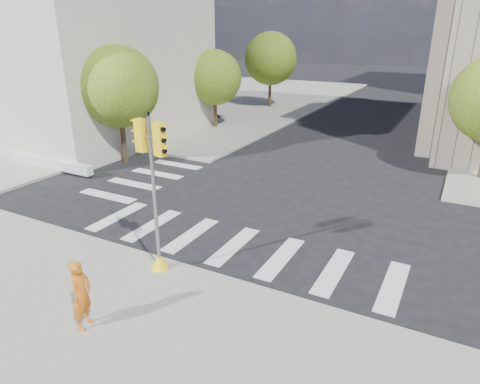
% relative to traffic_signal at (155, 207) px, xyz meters
% --- Properties ---
extents(ground, '(160.00, 160.00, 0.00)m').
position_rel_traffic_signal_xyz_m(ground, '(1.30, 4.60, -2.24)').
color(ground, black).
rests_on(ground, ground).
extents(sidewalk_far_left, '(28.00, 40.00, 0.15)m').
position_rel_traffic_signal_xyz_m(sidewalk_far_left, '(-18.70, 30.60, -2.17)').
color(sidewalk_far_left, gray).
rests_on(sidewalk_far_left, ground).
extents(classical_building, '(19.00, 15.00, 12.70)m').
position_rel_traffic_signal_xyz_m(classical_building, '(-18.70, 12.60, 4.20)').
color(classical_building, beige).
rests_on(classical_building, ground).
extents(tree_lw_near, '(4.40, 4.40, 6.41)m').
position_rel_traffic_signal_xyz_m(tree_lw_near, '(-9.20, 8.60, 1.96)').
color(tree_lw_near, '#382616').
rests_on(tree_lw_near, ground).
extents(tree_lw_mid, '(4.00, 4.00, 5.77)m').
position_rel_traffic_signal_xyz_m(tree_lw_mid, '(-9.20, 18.60, 1.52)').
color(tree_lw_mid, '#382616').
rests_on(tree_lw_mid, ground).
extents(tree_lw_far, '(4.80, 4.80, 6.95)m').
position_rel_traffic_signal_xyz_m(tree_lw_far, '(-9.20, 28.60, 2.30)').
color(tree_lw_far, '#382616').
rests_on(tree_lw_far, ground).
extents(traffic_signal, '(1.08, 0.56, 4.89)m').
position_rel_traffic_signal_xyz_m(traffic_signal, '(0.00, 0.00, 0.00)').
color(traffic_signal, yellow).
rests_on(traffic_signal, sidewalk_near).
extents(photographer, '(0.61, 0.77, 1.84)m').
position_rel_traffic_signal_xyz_m(photographer, '(0.08, -3.09, -1.17)').
color(photographer, '#D26513').
rests_on(photographer, sidewalk_near).
extents(planter_wall, '(6.01, 0.49, 0.50)m').
position_rel_traffic_signal_xyz_m(planter_wall, '(-11.70, 5.54, -1.84)').
color(planter_wall, silver).
rests_on(planter_wall, sidewalk_left_near).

